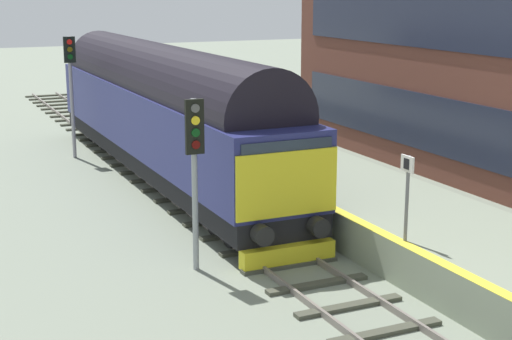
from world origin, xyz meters
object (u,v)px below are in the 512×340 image
Objects in this scene: signal_post_near at (195,160)px; waiting_passenger at (258,127)px; platform_number_sign at (407,185)px; signal_post_mid at (71,81)px; diesel_locomotive at (162,108)px.

signal_post_near is 2.50× the size of waiting_passenger.
waiting_passenger is (0.82, 9.63, -0.31)m from platform_number_sign.
signal_post_mid is (-0.00, 13.70, 0.33)m from signal_post_near.
waiting_passenger is at bearing 55.16° from signal_post_near.
diesel_locomotive is 4.76× the size of signal_post_near.
signal_post_mid is 16.95m from platform_number_sign.
platform_number_sign is 9.67m from waiting_passenger.
diesel_locomotive is at bearing 76.79° from signal_post_near.
signal_post_mid is 2.87× the size of waiting_passenger.
waiting_passenger is (4.77, 6.86, -0.69)m from signal_post_near.
diesel_locomotive is 5.23m from signal_post_mid.
diesel_locomotive is at bearing -66.22° from signal_post_mid.
waiting_passenger is at bearing -55.09° from signal_post_mid.
signal_post_mid is at bearing 113.78° from diesel_locomotive.
signal_post_near is at bearing 122.18° from waiting_passenger.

